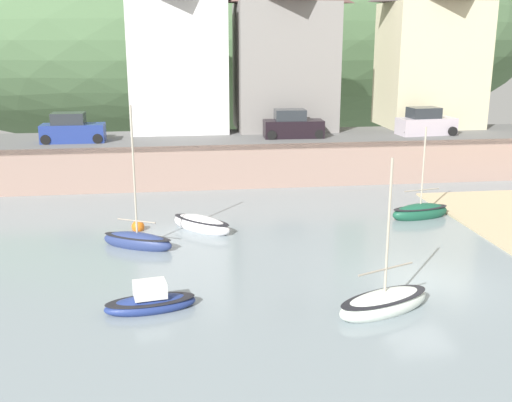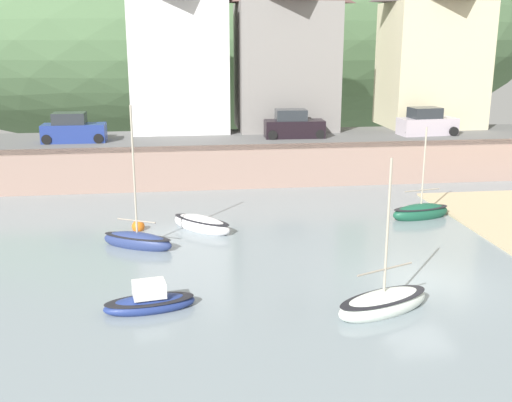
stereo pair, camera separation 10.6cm
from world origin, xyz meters
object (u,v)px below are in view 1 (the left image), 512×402
object	(u,v)px
sailboat_white_hull	(420,212)
parked_car_by_wall	(293,126)
waterfront_building_right	(431,49)
sailboat_tall_mast	(137,240)
waterfront_building_centre	(285,49)
dinghy_open_wooden	(201,224)
rowboat_small_beached	(384,303)
mooring_buoy	(138,227)
parked_car_near_slipway	(72,130)
parked_car_end_of_row	(426,123)
waterfront_building_left	(178,53)
fishing_boat_green	(150,302)

from	to	relation	value
sailboat_white_hull	parked_car_by_wall	distance (m)	13.44
waterfront_building_right	sailboat_tall_mast	bearing A→B (deg)	-137.71
waterfront_building_centre	dinghy_open_wooden	distance (m)	20.52
rowboat_small_beached	mooring_buoy	world-z (taller)	rowboat_small_beached
sailboat_white_hull	parked_car_near_slipway	world-z (taller)	sailboat_white_hull
waterfront_building_right	rowboat_small_beached	bearing A→B (deg)	-115.09
parked_car_by_wall	waterfront_building_centre	bearing A→B (deg)	89.48
parked_car_end_of_row	waterfront_building_left	bearing A→B (deg)	159.31
rowboat_small_beached	waterfront_building_left	bearing A→B (deg)	80.21
waterfront_building_centre	parked_car_near_slipway	world-z (taller)	waterfront_building_centre
fishing_boat_green	mooring_buoy	xyz separation A→B (m)	(-0.90, 9.23, -0.09)
waterfront_building_left	sailboat_white_hull	distance (m)	22.16
waterfront_building_centre	dinghy_open_wooden	xyz separation A→B (m)	(-7.18, -17.47, -8.02)
waterfront_building_right	parked_car_near_slipway	size ratio (longest dim) A/B	2.82
dinghy_open_wooden	fishing_boat_green	bearing A→B (deg)	-60.04
fishing_boat_green	parked_car_end_of_row	world-z (taller)	parked_car_end_of_row
sailboat_tall_mast	mooring_buoy	distance (m)	2.58
sailboat_white_hull	fishing_boat_green	bearing A→B (deg)	-156.94
waterfront_building_left	sailboat_tall_mast	bearing A→B (deg)	-96.49
sailboat_white_hull	parked_car_near_slipway	xyz separation A→B (m)	(-19.27, 12.37, 2.88)
waterfront_building_centre	dinghy_open_wooden	world-z (taller)	waterfront_building_centre
waterfront_building_right	parked_car_end_of_row	xyz separation A→B (m)	(-1.97, -4.50, -5.08)
sailboat_tall_mast	parked_car_end_of_row	bearing A→B (deg)	65.16
sailboat_tall_mast	parked_car_by_wall	world-z (taller)	sailboat_tall_mast
waterfront_building_left	parked_car_near_slipway	distance (m)	9.73
waterfront_building_right	waterfront_building_centre	bearing A→B (deg)	-180.00
rowboat_small_beached	parked_car_end_of_row	distance (m)	25.65
parked_car_by_wall	parked_car_end_of_row	distance (m)	9.67
rowboat_small_beached	parked_car_near_slipway	bearing A→B (deg)	97.57
sailboat_tall_mast	fishing_boat_green	bearing A→B (deg)	-55.78
waterfront_building_left	fishing_boat_green	world-z (taller)	waterfront_building_left
fishing_boat_green	sailboat_white_hull	world-z (taller)	sailboat_white_hull
waterfront_building_right	dinghy_open_wooden	bearing A→B (deg)	-136.87
waterfront_building_left	sailboat_white_hull	bearing A→B (deg)	-54.27
waterfront_building_centre	waterfront_building_right	world-z (taller)	waterfront_building_centre
waterfront_building_right	mooring_buoy	distance (m)	28.79
dinghy_open_wooden	mooring_buoy	world-z (taller)	dinghy_open_wooden
dinghy_open_wooden	mooring_buoy	bearing A→B (deg)	-143.38
waterfront_building_right	dinghy_open_wooden	distance (m)	26.77
mooring_buoy	waterfront_building_left	bearing A→B (deg)	82.17
fishing_boat_green	waterfront_building_left	bearing A→B (deg)	77.35
sailboat_tall_mast	fishing_boat_green	distance (m)	6.70
waterfront_building_left	parked_car_by_wall	distance (m)	10.16
dinghy_open_wooden	sailboat_tall_mast	bearing A→B (deg)	-99.79
waterfront_building_right	parked_car_end_of_row	world-z (taller)	waterfront_building_right
fishing_boat_green	rowboat_small_beached	size ratio (longest dim) A/B	0.59
waterfront_building_centre	fishing_boat_green	bearing A→B (deg)	-109.58
waterfront_building_left	parked_car_near_slipway	size ratio (longest dim) A/B	2.71
parked_car_near_slipway	parked_car_end_of_row	world-z (taller)	same
dinghy_open_wooden	mooring_buoy	xyz separation A→B (m)	(-3.07, 0.39, -0.10)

